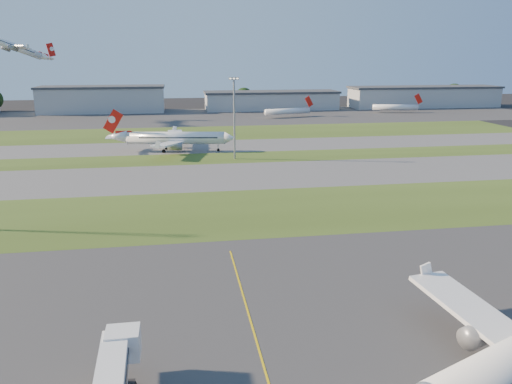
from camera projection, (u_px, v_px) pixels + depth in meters
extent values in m
plane|color=black|center=(215.00, 355.00, 55.81)|extent=(700.00, 700.00, 0.00)
cube|color=#333335|center=(215.00, 355.00, 55.81)|extent=(300.00, 70.00, 0.01)
cube|color=#304517|center=(195.00, 214.00, 105.32)|extent=(300.00, 34.00, 0.01)
cube|color=#515154|center=(190.00, 177.00, 136.73)|extent=(300.00, 32.00, 0.01)
cube|color=#304517|center=(188.00, 159.00, 160.54)|extent=(300.00, 18.00, 0.01)
cube|color=#515154|center=(186.00, 147.00, 181.48)|extent=(300.00, 26.00, 0.01)
cube|color=#304517|center=(184.00, 134.00, 212.90)|extent=(300.00, 40.00, 0.01)
cube|color=#333335|center=(182.00, 117.00, 270.02)|extent=(400.00, 80.00, 0.01)
cube|color=gold|center=(259.00, 351.00, 56.57)|extent=(0.25, 60.00, 0.02)
cube|color=white|center=(123.00, 343.00, 50.83)|extent=(3.40, 3.00, 3.00)
cylinder|color=gray|center=(123.00, 375.00, 49.65)|extent=(0.70, 0.70, 3.20)
cube|color=white|center=(471.00, 310.00, 57.24)|extent=(7.71, 17.48, 1.74)
cylinder|color=slate|center=(480.00, 333.00, 54.68)|extent=(5.37, 4.25, 2.59)
cylinder|color=white|center=(176.00, 138.00, 172.51)|extent=(33.88, 9.44, 4.26)
cube|color=red|center=(113.00, 121.00, 170.94)|extent=(7.24, 1.52, 8.48)
cube|color=white|center=(177.00, 135.00, 181.30)|extent=(6.51, 17.19, 1.73)
cube|color=white|center=(168.00, 144.00, 164.01)|extent=(11.20, 17.45, 1.73)
cylinder|color=slate|center=(180.00, 140.00, 179.25)|extent=(5.05, 3.28, 2.58)
cylinder|color=slate|center=(175.00, 146.00, 166.72)|extent=(5.05, 3.28, 2.58)
cylinder|color=white|center=(11.00, 46.00, 239.62)|extent=(25.94, 18.63, 3.62)
cube|color=red|center=(48.00, 36.00, 250.05)|extent=(5.36, 3.65, 7.21)
cube|color=white|center=(19.00, 46.00, 234.92)|extent=(13.39, 12.88, 1.47)
cube|color=white|center=(9.00, 47.00, 245.82)|extent=(8.72, 14.91, 1.47)
cylinder|color=slate|center=(14.00, 49.00, 235.77)|extent=(4.55, 4.02, 2.19)
cylinder|color=slate|center=(7.00, 49.00, 243.67)|extent=(4.55, 4.02, 2.19)
cylinder|color=white|center=(287.00, 111.00, 267.84)|extent=(26.03, 9.19, 3.20)
cube|color=red|center=(309.00, 101.00, 271.39)|extent=(5.10, 1.50, 6.16)
cylinder|color=white|center=(395.00, 107.00, 289.05)|extent=(26.15, 7.84, 3.20)
cube|color=red|center=(418.00, 99.00, 287.50)|extent=(5.14, 1.23, 6.16)
cylinder|color=gray|center=(234.00, 120.00, 157.60)|extent=(0.60, 0.60, 25.00)
cube|color=gray|center=(234.00, 78.00, 154.18)|extent=(3.20, 0.50, 0.80)
cube|color=#FFF2CC|center=(234.00, 78.00, 154.18)|extent=(2.80, 0.70, 0.35)
cube|color=#919398|center=(103.00, 100.00, 289.86)|extent=(70.00, 22.00, 14.00)
cube|color=#383A3F|center=(101.00, 87.00, 287.85)|extent=(71.40, 23.00, 1.20)
cube|color=#919398|center=(271.00, 101.00, 305.64)|extent=(80.00, 22.00, 10.00)
cube|color=#383A3F|center=(271.00, 92.00, 304.16)|extent=(81.60, 23.00, 1.20)
cube|color=#919398|center=(424.00, 98.00, 320.63)|extent=(95.00, 22.00, 12.00)
cube|color=#383A3F|center=(425.00, 87.00, 318.88)|extent=(96.90, 23.00, 1.20)
cylinder|color=black|center=(148.00, 107.00, 305.53)|extent=(1.00, 1.00, 3.60)
sphere|color=black|center=(147.00, 100.00, 304.45)|extent=(9.90, 9.90, 9.90)
cylinder|color=black|center=(244.00, 104.00, 317.45)|extent=(1.00, 1.00, 4.20)
sphere|color=black|center=(244.00, 97.00, 316.20)|extent=(11.55, 11.55, 11.55)
cylinder|color=black|center=(358.00, 103.00, 327.04)|extent=(1.00, 1.00, 3.80)
sphere|color=black|center=(358.00, 97.00, 325.91)|extent=(10.45, 10.45, 10.45)
cylinder|color=black|center=(453.00, 101.00, 341.42)|extent=(1.00, 1.00, 4.60)
sphere|color=black|center=(454.00, 93.00, 340.05)|extent=(12.65, 12.65, 12.65)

